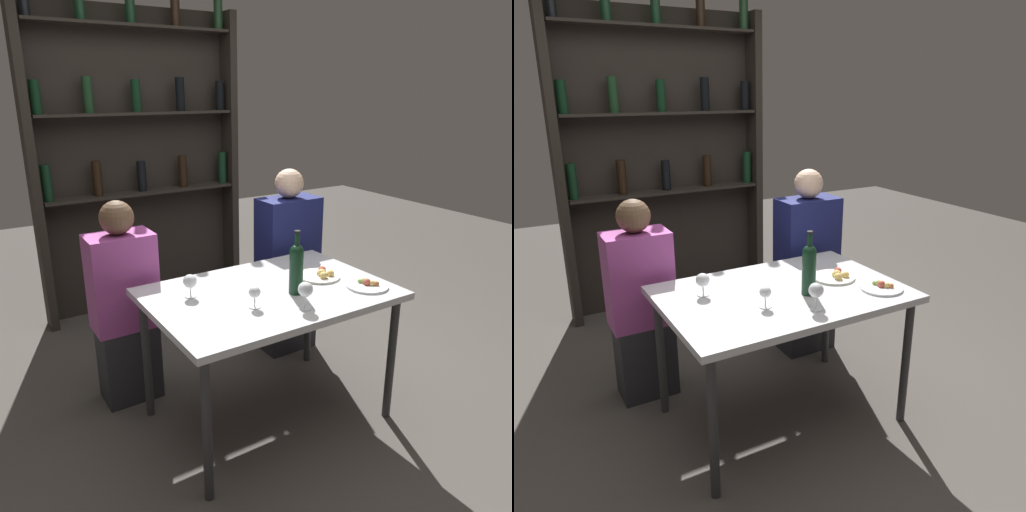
# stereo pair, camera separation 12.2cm
# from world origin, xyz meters

# --- Properties ---
(ground_plane) EXTENTS (10.00, 10.00, 0.00)m
(ground_plane) POSITION_xyz_m (0.00, 0.00, 0.00)
(ground_plane) COLOR #47423D
(dining_table) EXTENTS (1.21, 0.83, 0.74)m
(dining_table) POSITION_xyz_m (0.00, 0.00, 0.68)
(dining_table) COLOR silver
(dining_table) RESTS_ON ground_plane
(wine_rack_wall) EXTENTS (1.62, 0.21, 2.40)m
(wine_rack_wall) POSITION_xyz_m (-0.00, 1.82, 1.23)
(wine_rack_wall) COLOR #28231E
(wine_rack_wall) RESTS_ON ground_plane
(wine_bottle) EXTENTS (0.07, 0.07, 0.33)m
(wine_bottle) POSITION_xyz_m (0.09, -0.10, 0.89)
(wine_bottle) COLOR black
(wine_bottle) RESTS_ON dining_table
(wine_glass_0) EXTENTS (0.07, 0.07, 0.13)m
(wine_glass_0) POSITION_xyz_m (0.02, -0.27, 0.84)
(wine_glass_0) COLOR silver
(wine_glass_0) RESTS_ON dining_table
(wine_glass_1) EXTENTS (0.06, 0.06, 0.10)m
(wine_glass_1) POSITION_xyz_m (-0.17, -0.13, 0.81)
(wine_glass_1) COLOR silver
(wine_glass_1) RESTS_ON dining_table
(wine_glass_2) EXTENTS (0.07, 0.07, 0.12)m
(wine_glass_2) POSITION_xyz_m (-0.37, 0.14, 0.82)
(wine_glass_2) COLOR silver
(wine_glass_2) RESTS_ON dining_table
(food_plate_0) EXTENTS (0.22, 0.22, 0.04)m
(food_plate_0) POSITION_xyz_m (0.46, -0.23, 0.75)
(food_plate_0) COLOR white
(food_plate_0) RESTS_ON dining_table
(food_plate_1) EXTENTS (0.23, 0.23, 0.05)m
(food_plate_1) POSITION_xyz_m (0.34, 0.01, 0.76)
(food_plate_1) COLOR silver
(food_plate_1) RESTS_ON dining_table
(seated_person_left) EXTENTS (0.35, 0.22, 1.17)m
(seated_person_left) POSITION_xyz_m (-0.57, 0.59, 0.55)
(seated_person_left) COLOR #26262B
(seated_person_left) RESTS_ON ground_plane
(seated_person_right) EXTENTS (0.39, 0.22, 1.24)m
(seated_person_right) POSITION_xyz_m (0.54, 0.59, 0.58)
(seated_person_right) COLOR #26262B
(seated_person_right) RESTS_ON ground_plane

